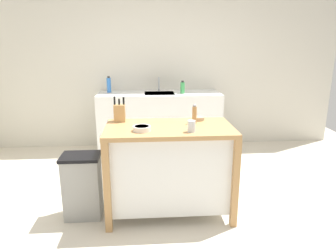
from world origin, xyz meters
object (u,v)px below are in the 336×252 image
Objects in this scene: pepper_grinder at (194,114)px; sink_faucet at (159,84)px; bowl_ceramic_wide at (142,128)px; trash_bin at (83,186)px; knife_block at (120,113)px; bottle_spray_cleaner at (183,88)px; drinking_cup at (191,126)px; kitchen_island at (169,165)px; bottle_hand_soap at (109,85)px; bowl_ceramic_small at (199,118)px.

pepper_grinder is 1.90m from sink_faucet.
bowl_ceramic_wide reaches higher than trash_bin.
knife_block is 1.14× the size of sink_faucet.
bowl_ceramic_wide is 1.99m from bottle_spray_cleaner.
bottle_spray_cleaner is at bearing 85.57° from drinking_cup.
kitchen_island is 4.92× the size of bottle_hand_soap.
drinking_cup is at bearing -9.72° from trash_bin.
pepper_grinder is 1.28m from trash_bin.
bowl_ceramic_small is 0.60× the size of bottle_spray_cleaner.
bottle_spray_cleaner reaches higher than kitchen_island.
bottle_hand_soap reaches higher than trash_bin.
bowl_ceramic_small is at bearing 71.73° from drinking_cup.
bottle_hand_soap is at bearing 111.62° from kitchen_island.
pepper_grinder reaches higher than trash_bin.
trash_bin is 2.27m from sink_faucet.
bowl_ceramic_small is 0.43m from drinking_cup.
pepper_grinder is (0.07, 0.29, 0.04)m from drinking_cup.
kitchen_island is 6.24× the size of pepper_grinder.
sink_faucet is at bearing 100.43° from bowl_ceramic_small.
pepper_grinder is 0.30× the size of trash_bin.
kitchen_island is 1.90× the size of trash_bin.
knife_block is 0.43m from bowl_ceramic_wide.
sink_faucet is at bearing 67.55° from trash_bin.
sink_faucet is (0.25, 2.11, 0.11)m from bowl_ceramic_wide.
trash_bin is (-1.09, -0.12, -0.66)m from pepper_grinder.
bowl_ceramic_small is at bearing 61.46° from pepper_grinder.
bottle_hand_soap is (-0.95, 2.14, 0.08)m from drinking_cup.
trash_bin is 2.59× the size of bottle_hand_soap.
drinking_cup is (-0.13, -0.41, 0.03)m from bowl_ceramic_small.
trash_bin is (-1.15, -0.23, -0.59)m from bowl_ceramic_small.
bottle_spray_cleaner is at bearing 79.41° from kitchen_island.
bowl_ceramic_wide is (-0.26, -0.13, 0.41)m from kitchen_island.
knife_block is 0.79m from trash_bin.
bowl_ceramic_small is 1.55m from bottle_spray_cleaner.
bottle_spray_cleaner is (0.34, -0.22, -0.02)m from sink_faucet.
pepper_grinder reaches higher than drinking_cup.
bottle_spray_cleaner is at bearing 72.81° from bowl_ceramic_wide.
bowl_ceramic_wide is at bearing 172.30° from drinking_cup.
bottle_spray_cleaner reaches higher than pepper_grinder.
sink_faucet reaches higher than bowl_ceramic_small.
bottle_hand_soap is (-0.51, 2.08, 0.11)m from bowl_ceramic_wide.
pepper_grinder is at bearing 24.55° from bowl_ceramic_wide.
trash_bin is at bearing 170.28° from drinking_cup.
knife_block is 1.31× the size of pepper_grinder.
bottle_hand_soap is at bearing 170.68° from bottle_spray_cleaner.
bottle_hand_soap reaches higher than pepper_grinder.
knife_block reaches higher than sink_faucet.
bottle_hand_soap is (-1.02, 1.85, 0.05)m from pepper_grinder.
trash_bin is (-0.36, -0.25, -0.66)m from knife_block.
trash_bin is at bearing -145.52° from knife_block.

